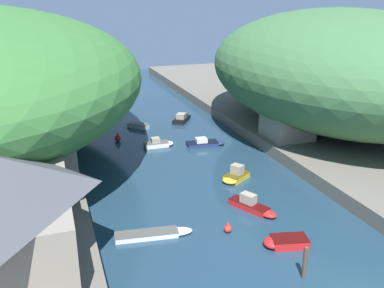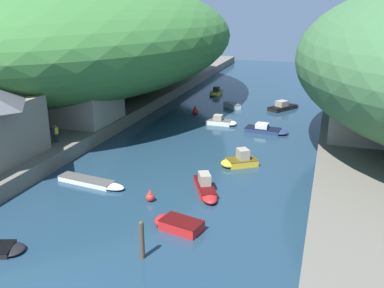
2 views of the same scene
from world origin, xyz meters
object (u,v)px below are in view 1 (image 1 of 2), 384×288
object	(u,v)px
boat_yellow_tender	(100,115)
boat_mid_channel	(156,234)
boat_white_cruiser	(182,118)
person_by_boathouse	(59,195)
person_on_quay	(61,195)
boathouse_shed	(37,147)
waterfront_building	(1,210)
boat_near_quay	(284,242)
channel_buoy_near	(118,138)
boat_far_upstream	(137,125)
right_bank_cottage	(288,118)
boat_far_right_bank	(235,176)
boat_moored_right	(159,144)
boat_navy_launch	(253,206)
boat_red_skiff	(206,143)
channel_buoy_far	(228,228)

from	to	relation	value
boat_yellow_tender	boat_mid_channel	size ratio (longest dim) A/B	0.54
boat_white_cruiser	person_by_boathouse	world-z (taller)	person_by_boathouse
boat_yellow_tender	person_on_quay	world-z (taller)	person_on_quay
boathouse_shed	boat_yellow_tender	xyz separation A→B (m)	(9.03, 24.60, -3.89)
waterfront_building	boat_white_cruiser	bearing A→B (deg)	55.83
boat_near_quay	channel_buoy_near	size ratio (longest dim) A/B	3.07
boat_far_upstream	right_bank_cottage	bearing A→B (deg)	-87.20
boat_far_right_bank	person_on_quay	distance (m)	17.70
waterfront_building	person_by_boathouse	world-z (taller)	waterfront_building
boathouse_shed	boat_far_upstream	distance (m)	21.99
boat_moored_right	boat_mid_channel	size ratio (longest dim) A/B	0.60
boat_moored_right	boat_near_quay	xyz separation A→B (m)	(3.23, -25.23, -0.03)
boat_navy_launch	boat_near_quay	bearing A→B (deg)	59.74
right_bank_cottage	person_by_boathouse	bearing A→B (deg)	-160.24
boat_moored_right	boat_far_upstream	size ratio (longest dim) A/B	1.14
boathouse_shed	boat_moored_right	bearing A→B (deg)	29.59
boat_red_skiff	boat_mid_channel	world-z (taller)	boat_red_skiff
waterfront_building	channel_buoy_near	size ratio (longest dim) A/B	10.70
boat_yellow_tender	right_bank_cottage	bearing A→B (deg)	137.79
boat_far_right_bank	channel_buoy_near	world-z (taller)	boat_far_right_bank
waterfront_building	channel_buoy_far	size ratio (longest dim) A/B	13.12
boat_far_upstream	person_on_quay	bearing A→B (deg)	-159.60
boat_white_cruiser	person_on_quay	distance (m)	32.18
boat_white_cruiser	boat_yellow_tender	distance (m)	13.19
channel_buoy_near	person_on_quay	world-z (taller)	person_on_quay
person_on_quay	person_by_boathouse	bearing A→B (deg)	109.48
boat_mid_channel	channel_buoy_far	world-z (taller)	channel_buoy_far
boat_far_upstream	boat_mid_channel	distance (m)	30.04
waterfront_building	channel_buoy_far	bearing A→B (deg)	3.92
boat_moored_right	boat_far_right_bank	world-z (taller)	boat_far_right_bank
boat_moored_right	boat_mid_channel	bearing A→B (deg)	-14.56
boat_navy_launch	boat_near_quay	xyz separation A→B (m)	(-0.34, -5.92, -0.08)
boat_red_skiff	boat_far_right_bank	distance (m)	11.16
boat_far_right_bank	boat_red_skiff	bearing A→B (deg)	-38.63
waterfront_building	boat_red_skiff	xyz separation A→B (m)	(22.03, 21.54, -5.04)
waterfront_building	boat_navy_launch	bearing A→B (deg)	10.85
right_bank_cottage	boat_navy_launch	world-z (taller)	right_bank_cottage
boat_yellow_tender	person_on_quay	bearing A→B (deg)	82.73
boat_red_skiff	boat_far_upstream	size ratio (longest dim) A/B	1.53
boathouse_shed	boat_white_cruiser	world-z (taller)	boathouse_shed
waterfront_building	boat_far_right_bank	world-z (taller)	waterfront_building
boat_red_skiff	channel_buoy_near	size ratio (longest dim) A/B	4.25
boat_mid_channel	boat_far_upstream	bearing A→B (deg)	178.22
boat_far_right_bank	person_by_boathouse	world-z (taller)	person_by_boathouse
boat_near_quay	boat_mid_channel	size ratio (longest dim) A/B	0.58
boat_navy_launch	boat_red_skiff	world-z (taller)	boat_navy_launch
boat_moored_right	boat_red_skiff	bearing A→B (deg)	75.58
boat_navy_launch	boat_moored_right	distance (m)	19.64
boat_moored_right	boat_yellow_tender	distance (m)	17.31
boat_red_skiff	person_on_quay	bearing A→B (deg)	-47.09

